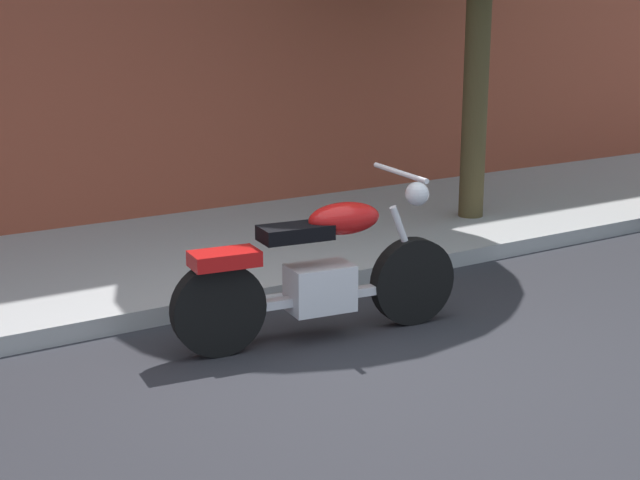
{
  "coord_description": "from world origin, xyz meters",
  "views": [
    {
      "loc": [
        -3.08,
        -4.58,
        2.25
      ],
      "look_at": [
        0.15,
        0.47,
        0.7
      ],
      "focal_mm": 51.84,
      "sensor_mm": 36.0,
      "label": 1
    }
  ],
  "objects": [
    {
      "name": "motorcycle",
      "position": [
        0.15,
        0.48,
        0.46
      ],
      "size": [
        2.09,
        0.72,
        1.13
      ],
      "color": "black",
      "rests_on": "ground"
    },
    {
      "name": "ground_plane",
      "position": [
        0.0,
        0.0,
        0.0
      ],
      "size": [
        60.0,
        60.0,
        0.0
      ],
      "primitive_type": "plane",
      "color": "#28282D"
    },
    {
      "name": "sidewalk",
      "position": [
        0.0,
        2.65,
        0.07
      ],
      "size": [
        25.52,
        2.73,
        0.14
      ],
      "primitive_type": "cube",
      "color": "#9C9C9C",
      "rests_on": "ground"
    }
  ]
}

